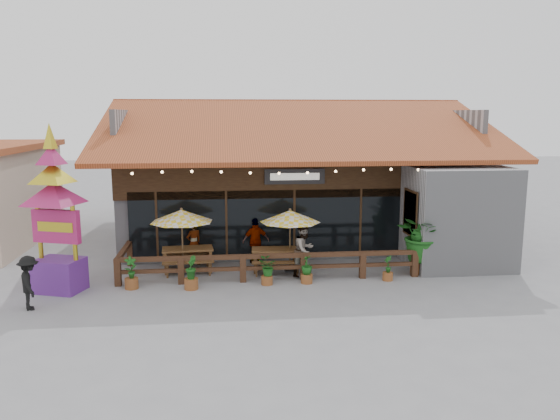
{
  "coord_description": "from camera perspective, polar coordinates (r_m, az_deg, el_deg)",
  "views": [
    {
      "loc": [
        -3.11,
        -17.76,
        5.42
      ],
      "look_at": [
        -1.07,
        1.5,
        2.02
      ],
      "focal_mm": 35.0,
      "sensor_mm": 36.0,
      "label": 1
    }
  ],
  "objects": [
    {
      "name": "planter_a",
      "position": [
        17.88,
        -15.29,
        -6.59
      ],
      "size": [
        0.44,
        0.43,
        1.04
      ],
      "color": "brown",
      "rests_on": "ground"
    },
    {
      "name": "tropical_plant",
      "position": [
        19.3,
        14.49,
        -2.62
      ],
      "size": [
        2.16,
        2.21,
        2.32
      ],
      "color": "brown",
      "rests_on": "ground"
    },
    {
      "name": "restaurant_building",
      "position": [
        24.81,
        1.81,
        2.5
      ],
      "size": [
        15.5,
        14.73,
        6.09
      ],
      "color": "#9FA0A4",
      "rests_on": "ground"
    },
    {
      "name": "pedestrian",
      "position": [
        16.92,
        -24.74,
        -6.93
      ],
      "size": [
        0.92,
        1.14,
        1.54
      ],
      "primitive_type": "imported",
      "rotation": [
        0.0,
        0.0,
        1.98
      ],
      "color": "black",
      "rests_on": "ground"
    },
    {
      "name": "umbrella_right",
      "position": [
        18.79,
        1.06,
        -0.69
      ],
      "size": [
        2.45,
        2.45,
        2.24
      ],
      "color": "brown",
      "rests_on": "ground"
    },
    {
      "name": "picnic_table_left",
      "position": [
        19.36,
        -9.6,
        -4.71
      ],
      "size": [
        1.86,
        1.64,
        0.84
      ],
      "color": "brown",
      "rests_on": "ground"
    },
    {
      "name": "diner_a",
      "position": [
        20.03,
        -8.98,
        -3.47
      ],
      "size": [
        0.71,
        0.66,
        1.63
      ],
      "primitive_type": "imported",
      "rotation": [
        0.0,
        0.0,
        3.75
      ],
      "color": "#3B2612",
      "rests_on": "ground"
    },
    {
      "name": "umbrella_left",
      "position": [
        18.84,
        -10.24,
        -0.64
      ],
      "size": [
        2.71,
        2.71,
        2.3
      ],
      "color": "brown",
      "rests_on": "ground"
    },
    {
      "name": "ground",
      "position": [
        18.83,
        3.75,
        -6.8
      ],
      "size": [
        100.0,
        100.0,
        0.0
      ],
      "primitive_type": "plane",
      "color": "gray",
      "rests_on": "ground"
    },
    {
      "name": "planter_b",
      "position": [
        17.42,
        -9.28,
        -6.64
      ],
      "size": [
        0.44,
        0.44,
        1.07
      ],
      "color": "brown",
      "rests_on": "ground"
    },
    {
      "name": "patio_railing",
      "position": [
        18.16,
        -3.14,
        -5.41
      ],
      "size": [
        10.0,
        2.6,
        0.92
      ],
      "color": "#492C1A",
      "rests_on": "ground"
    },
    {
      "name": "picnic_table_right",
      "position": [
        19.13,
        -0.44,
        -4.82
      ],
      "size": [
        1.76,
        1.54,
        0.81
      ],
      "color": "brown",
      "rests_on": "ground"
    },
    {
      "name": "planter_d",
      "position": [
        17.82,
        2.81,
        -6.26
      ],
      "size": [
        0.5,
        0.5,
        0.93
      ],
      "color": "brown",
      "rests_on": "ground"
    },
    {
      "name": "planter_c",
      "position": [
        17.63,
        -1.37,
        -6.22
      ],
      "size": [
        0.65,
        0.59,
        0.91
      ],
      "color": "brown",
      "rests_on": "ground"
    },
    {
      "name": "diner_b",
      "position": [
        18.49,
        2.55,
        -4.19
      ],
      "size": [
        1.11,
        1.1,
        1.81
      ],
      "primitive_type": "imported",
      "rotation": [
        0.0,
        0.0,
        0.77
      ],
      "color": "#3B2612",
      "rests_on": "ground"
    },
    {
      "name": "thai_sign_tower",
      "position": [
        17.84,
        -22.53,
        1.21
      ],
      "size": [
        2.61,
        2.61,
        5.57
      ],
      "color": "#5A2381",
      "rests_on": "ground"
    },
    {
      "name": "diner_c",
      "position": [
        20.06,
        -2.54,
        -3.26
      ],
      "size": [
        1.03,
        0.54,
        1.68
      ],
      "primitive_type": "imported",
      "rotation": [
        0.0,
        0.0,
        3.28
      ],
      "color": "#3B2612",
      "rests_on": "ground"
    },
    {
      "name": "planter_e",
      "position": [
        18.46,
        11.21,
        -6.17
      ],
      "size": [
        0.34,
        0.34,
        0.84
      ],
      "color": "brown",
      "rests_on": "ground"
    }
  ]
}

